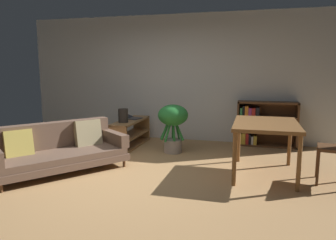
# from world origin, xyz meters

# --- Properties ---
(ground_plane) EXTENTS (8.16, 8.16, 0.00)m
(ground_plane) POSITION_xyz_m (0.00, 0.00, 0.00)
(ground_plane) COLOR tan
(back_wall_panel) EXTENTS (6.80, 0.10, 2.70)m
(back_wall_panel) POSITION_xyz_m (0.00, 2.70, 1.35)
(back_wall_panel) COLOR silver
(back_wall_panel) RESTS_ON ground_plane
(fabric_couch) EXTENTS (1.85, 2.05, 0.72)m
(fabric_couch) POSITION_xyz_m (-1.17, 0.01, 0.32)
(fabric_couch) COLOR #56351E
(fabric_couch) RESTS_ON ground_plane
(media_console) EXTENTS (0.36, 1.31, 0.53)m
(media_console) POSITION_xyz_m (-0.68, 1.77, 0.26)
(media_console) COLOR olive
(media_console) RESTS_ON ground_plane
(open_laptop) EXTENTS (0.48, 0.37, 0.08)m
(open_laptop) POSITION_xyz_m (-0.73, 1.95, 0.56)
(open_laptop) COLOR #333338
(open_laptop) RESTS_ON media_console
(desk_speaker) EXTENTS (0.19, 0.19, 0.26)m
(desk_speaker) POSITION_xyz_m (-0.71, 1.46, 0.66)
(desk_speaker) COLOR #2D2823
(desk_speaker) RESTS_ON media_console
(potted_floor_plant) EXTENTS (0.56, 0.56, 0.90)m
(potted_floor_plant) POSITION_xyz_m (0.27, 1.50, 0.59)
(potted_floor_plant) COLOR #9E9389
(potted_floor_plant) RESTS_ON ground_plane
(dining_table) EXTENTS (0.90, 1.27, 0.78)m
(dining_table) POSITION_xyz_m (1.88, 0.63, 0.70)
(dining_table) COLOR brown
(dining_table) RESTS_ON ground_plane
(bookshelf) EXTENTS (1.17, 0.33, 0.90)m
(bookshelf) POSITION_xyz_m (1.87, 2.51, 0.44)
(bookshelf) COLOR #56351E
(bookshelf) RESTS_ON ground_plane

